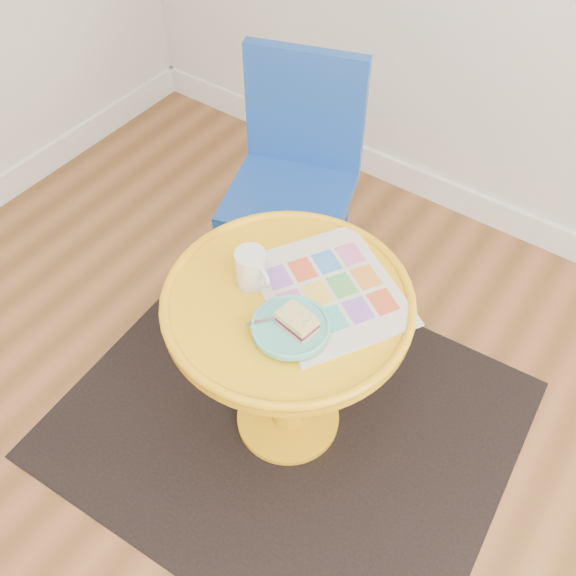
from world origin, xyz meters
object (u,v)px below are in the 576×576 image
Objects in this scene: chair at (295,171)px; mug at (252,268)px; side_table at (288,339)px; newspaper at (330,290)px; plate at (290,327)px.

mug is (0.23, -0.52, 0.15)m from chair.
side_table is 5.65× the size of mug.
side_table is 0.73× the size of chair.
chair is at bearing 164.35° from newspaper.
mug is at bearing -84.63° from chair.
plate reaches higher than side_table.
mug reaches higher than plate.
chair is 0.58m from mug.
side_table is at bearing -75.46° from chair.
chair is (-0.33, 0.51, 0.07)m from side_table.
chair is 0.60m from newspaper.
chair is at bearing 124.03° from plate.
newspaper is 0.16m from plate.
plate is (0.06, -0.08, 0.18)m from side_table.
chair is at bearing 123.26° from side_table.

